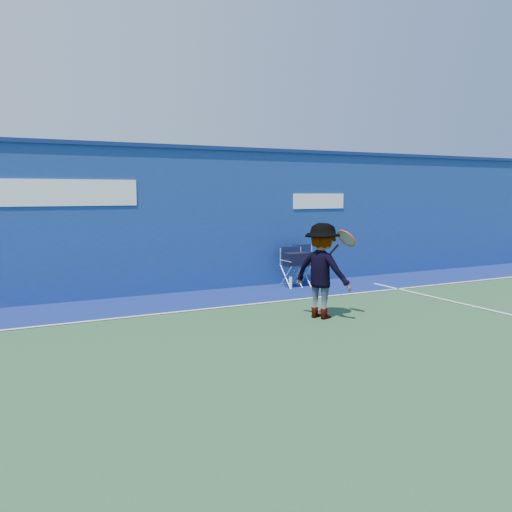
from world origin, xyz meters
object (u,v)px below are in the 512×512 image
directors_chair_right (307,273)px  tennis_player (322,271)px  directors_chair_left (296,270)px  water_bottle (291,283)px

directors_chair_right → tennis_player: 3.27m
directors_chair_left → directors_chair_right: bearing=11.4°
directors_chair_left → tennis_player: (-1.17, -2.79, 0.42)m
directors_chair_right → water_bottle: directors_chair_right is taller
water_bottle → tennis_player: size_ratio=0.16×
directors_chair_right → water_bottle: (-0.54, -0.19, -0.16)m
directors_chair_left → water_bottle: (-0.20, -0.12, -0.25)m
directors_chair_left → tennis_player: tennis_player is taller
water_bottle → tennis_player: 2.91m
directors_chair_left → tennis_player: 3.05m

